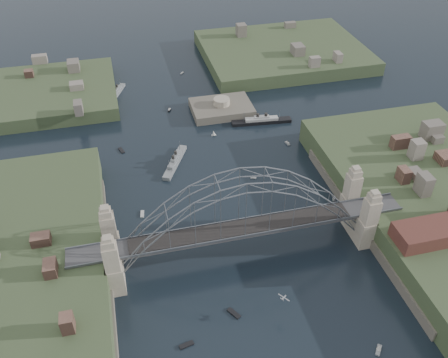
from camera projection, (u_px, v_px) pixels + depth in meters
ground at (241, 252)px, 123.59m from camera, size 500.00×500.00×0.00m
bridge at (242, 216)px, 115.99m from camera, size 84.00×13.80×24.60m
shore_west at (2, 290)px, 111.51m from camera, size 50.50×90.00×12.00m
shore_east at (441, 210)px, 133.25m from camera, size 50.50×90.00×12.00m
headland_nw at (37, 100)px, 185.43m from camera, size 60.00×45.00×9.00m
headland_ne at (283, 56)px, 216.65m from camera, size 70.00×55.00×9.50m
fort_island at (222, 112)px, 179.56m from camera, size 22.00×16.00×9.40m
wharf_shed at (435, 232)px, 115.07m from camera, size 20.00×8.00×4.00m
finger_pier at (440, 307)px, 109.16m from camera, size 4.00×22.00×1.40m
naval_cruiser_near at (175, 162)px, 153.04m from camera, size 10.30×17.12×5.40m
naval_cruiser_far at (117, 92)px, 189.56m from camera, size 7.56×14.20×4.92m
ocean_liner at (262, 121)px, 172.54m from camera, size 21.57×5.01×5.25m
aeroplane at (283, 298)px, 105.24m from camera, size 1.92×2.57×0.43m
small_boat_a at (142, 214)px, 134.63m from camera, size 1.34×2.94×0.45m
small_boat_b at (253, 178)px, 147.57m from camera, size 1.86×1.26×0.45m
small_boat_c at (234, 313)px, 108.60m from camera, size 2.77×3.53×0.45m
small_boat_d at (287, 143)px, 162.27m from camera, size 1.28×2.51×1.43m
small_boat_e at (121, 150)px, 159.21m from camera, size 2.04×3.57×0.45m
small_boat_f at (214, 133)px, 165.83m from camera, size 1.74×1.12×2.38m
small_boat_g at (379, 348)px, 100.88m from camera, size 2.41×2.68×2.38m
small_boat_h at (169, 110)px, 179.76m from camera, size 1.60×2.32×1.43m
small_boat_i at (334, 198)px, 139.79m from camera, size 1.68×2.41×1.43m
small_boat_j at (187, 345)px, 102.25m from camera, size 3.32×1.70×0.45m
small_boat_k at (182, 73)px, 204.40m from camera, size 1.79×1.95×0.45m
small_boat_l at (69, 210)px, 135.73m from camera, size 2.24×0.77×1.43m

